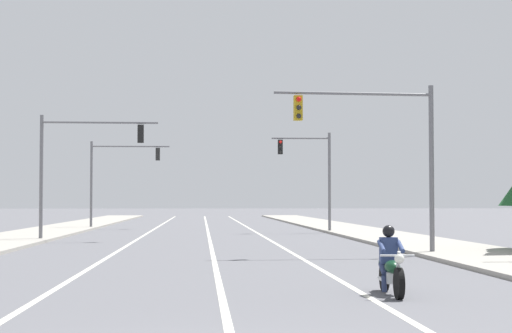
% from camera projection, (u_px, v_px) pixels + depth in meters
% --- Properties ---
extents(lane_stripe_center, '(0.16, 100.00, 0.01)m').
position_uv_depth(lane_stripe_center, '(208.00, 231.00, 54.31)').
color(lane_stripe_center, beige).
rests_on(lane_stripe_center, ground).
extents(lane_stripe_left, '(0.16, 100.00, 0.01)m').
position_uv_depth(lane_stripe_left, '(151.00, 231.00, 54.07)').
color(lane_stripe_left, beige).
rests_on(lane_stripe_left, ground).
extents(lane_stripe_right, '(0.16, 100.00, 0.01)m').
position_uv_depth(lane_stripe_right, '(254.00, 231.00, 54.51)').
color(lane_stripe_right, beige).
rests_on(lane_stripe_right, ground).
extents(sidewalk_kerb_right, '(4.40, 110.00, 0.14)m').
position_uv_depth(sidewalk_kerb_right, '(364.00, 232.00, 49.94)').
color(sidewalk_kerb_right, '#9E998E').
rests_on(sidewalk_kerb_right, ground).
extents(sidewalk_kerb_left, '(4.40, 110.00, 0.14)m').
position_uv_depth(sidewalk_kerb_left, '(40.00, 233.00, 48.68)').
color(sidewalk_kerb_left, '#9E998E').
rests_on(sidewalk_kerb_left, ground).
extents(motorcycle_with_rider, '(0.70, 2.19, 1.46)m').
position_uv_depth(motorcycle_with_rider, '(391.00, 267.00, 17.44)').
color(motorcycle_with_rider, black).
rests_on(motorcycle_with_rider, ground).
extents(traffic_signal_near_right, '(5.90, 0.65, 6.20)m').
position_uv_depth(traffic_signal_near_right, '(385.00, 141.00, 30.03)').
color(traffic_signal_near_right, slate).
rests_on(traffic_signal_near_right, ground).
extents(traffic_signal_near_left, '(5.79, 0.37, 6.20)m').
position_uv_depth(traffic_signal_near_left, '(76.00, 157.00, 40.85)').
color(traffic_signal_near_left, slate).
rests_on(traffic_signal_near_left, ground).
extents(traffic_signal_mid_right, '(3.69, 0.37, 6.20)m').
position_uv_depth(traffic_signal_mid_right, '(313.00, 168.00, 51.30)').
color(traffic_signal_mid_right, slate).
rests_on(traffic_signal_mid_right, ground).
extents(traffic_signal_mid_left, '(5.61, 0.37, 6.20)m').
position_uv_depth(traffic_signal_mid_left, '(115.00, 170.00, 58.93)').
color(traffic_signal_mid_left, slate).
rests_on(traffic_signal_mid_left, ground).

